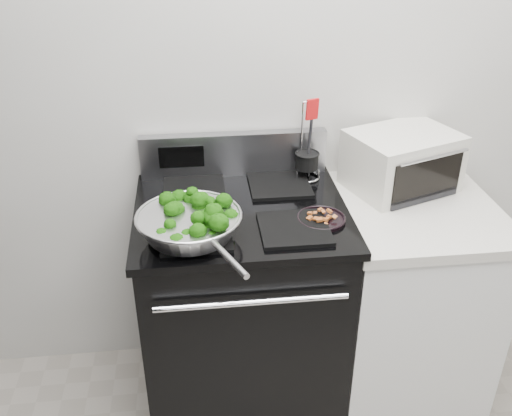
{
  "coord_description": "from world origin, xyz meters",
  "views": [
    {
      "loc": [
        -0.46,
        -0.43,
        1.99
      ],
      "look_at": [
        -0.25,
        1.36,
        0.98
      ],
      "focal_mm": 40.0,
      "sensor_mm": 36.0,
      "label": 1
    }
  ],
  "objects": [
    {
      "name": "gas_range",
      "position": [
        -0.3,
        1.41,
        0.49
      ],
      "size": [
        0.79,
        0.69,
        1.13
      ],
      "color": "black",
      "rests_on": "floor"
    },
    {
      "name": "bacon_plate",
      "position": [
        -0.02,
        1.3,
        0.97
      ],
      "size": [
        0.18,
        0.18,
        0.04
      ],
      "rotation": [
        0.0,
        0.0,
        0.33
      ],
      "color": "black",
      "rests_on": "gas_range"
    },
    {
      "name": "broccoli_pile",
      "position": [
        -0.49,
        1.24,
        1.03
      ],
      "size": [
        0.28,
        0.28,
        0.1
      ],
      "primitive_type": null,
      "color": "black",
      "rests_on": "skillet"
    },
    {
      "name": "back_wall",
      "position": [
        0.0,
        1.75,
        1.35
      ],
      "size": [
        4.0,
        0.02,
        2.7
      ],
      "primitive_type": "cube",
      "color": "silver",
      "rests_on": "ground"
    },
    {
      "name": "skillet",
      "position": [
        -0.49,
        1.24,
        1.01
      ],
      "size": [
        0.36,
        0.54,
        0.08
      ],
      "rotation": [
        0.0,
        0.0,
        0.42
      ],
      "color": "silver",
      "rests_on": "gas_range"
    },
    {
      "name": "utensil_holder",
      "position": [
        -0.01,
        1.64,
        1.01
      ],
      "size": [
        0.11,
        0.11,
        0.34
      ],
      "rotation": [
        0.0,
        0.0,
        0.32
      ],
      "color": "silver",
      "rests_on": "gas_range"
    },
    {
      "name": "toaster_oven",
      "position": [
        0.36,
        1.58,
        1.04
      ],
      "size": [
        0.48,
        0.43,
        0.23
      ],
      "rotation": [
        0.0,
        0.0,
        0.35
      ],
      "color": "silver",
      "rests_on": "counter"
    },
    {
      "name": "counter",
      "position": [
        0.39,
        1.41,
        0.46
      ],
      "size": [
        0.62,
        0.68,
        0.92
      ],
      "color": "white",
      "rests_on": "floor"
    }
  ]
}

